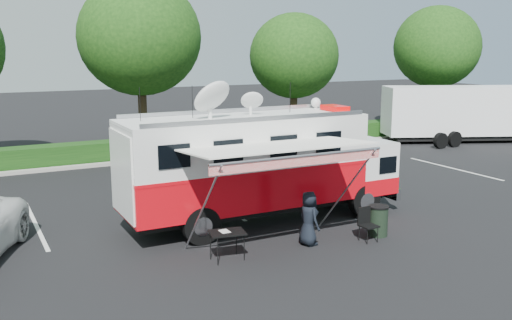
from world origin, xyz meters
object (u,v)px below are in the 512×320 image
at_px(command_truck, 261,164).
at_px(trash_bin, 378,221).
at_px(semi_trailer, 474,112).
at_px(folding_table, 227,233).

height_order(command_truck, trash_bin, command_truck).
xyz_separation_m(trash_bin, semi_trailer, (16.00, 10.91, 1.24)).
distance_m(folding_table, semi_trailer, 23.35).
relative_size(trash_bin, semi_trailer, 0.09).
bearing_deg(folding_table, trash_bin, -3.24).
relative_size(folding_table, semi_trailer, 0.10).
bearing_deg(trash_bin, command_truck, 130.43).
relative_size(folding_table, trash_bin, 1.12).
height_order(command_truck, semi_trailer, command_truck).
xyz_separation_m(command_truck, folding_table, (-2.36, -2.55, -1.14)).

